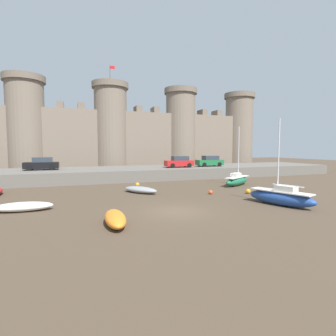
{
  "coord_description": "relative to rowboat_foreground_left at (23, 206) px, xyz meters",
  "views": [
    {
      "loc": [
        -6.48,
        -16.16,
        4.26
      ],
      "look_at": [
        1.4,
        5.49,
        2.5
      ],
      "focal_mm": 28.0,
      "sensor_mm": 36.0,
      "label": 1
    }
  ],
  "objects": [
    {
      "name": "mooring_buoy_near_shore",
      "position": [
        18.58,
        0.48,
        -0.09
      ],
      "size": [
        0.46,
        0.46,
        0.46
      ],
      "primitive_type": "sphere",
      "color": "orange",
      "rests_on": "ground"
    },
    {
      "name": "quay_road",
      "position": [
        9.73,
        16.67,
        0.41
      ],
      "size": [
        65.68,
        10.0,
        1.46
      ],
      "primitive_type": "cube",
      "color": "#666059",
      "rests_on": "ground"
    },
    {
      "name": "sailboat_foreground_right",
      "position": [
        20.75,
        5.39,
        0.29
      ],
      "size": [
        4.82,
        3.51,
        6.69
      ],
      "color": "#1E6B47",
      "rests_on": "ground"
    },
    {
      "name": "castle",
      "position": [
        9.73,
        27.79,
        6.64
      ],
      "size": [
        59.99,
        6.31,
        18.65
      ],
      "color": "#7A6B5B",
      "rests_on": "ground"
    },
    {
      "name": "rowboat_foreground_left",
      "position": [
        0.0,
        0.0,
        0.0
      ],
      "size": [
        3.83,
        1.51,
        0.61
      ],
      "color": "silver",
      "rests_on": "ground"
    },
    {
      "name": "mooring_buoy_near_channel",
      "position": [
        9.85,
        8.31,
        -0.09
      ],
      "size": [
        0.47,
        0.47,
        0.47
      ],
      "primitive_type": "sphere",
      "color": "orange",
      "rests_on": "ground"
    },
    {
      "name": "ground_plane",
      "position": [
        9.73,
        -3.56,
        -0.32
      ],
      "size": [
        160.0,
        160.0,
        0.0
      ],
      "primitive_type": "plane",
      "color": "#4C3D2D"
    },
    {
      "name": "sailboat_midflat_right",
      "position": [
        17.72,
        -4.51,
        0.32
      ],
      "size": [
        2.85,
        5.26,
        6.45
      ],
      "color": "#234793",
      "rests_on": "ground"
    },
    {
      "name": "rowboat_midflat_left",
      "position": [
        5.37,
        -5.33,
        0.05
      ],
      "size": [
        1.29,
        3.5,
        0.72
      ],
      "color": "orange",
      "rests_on": "ground"
    },
    {
      "name": "car_quay_centre_west",
      "position": [
        22.94,
        15.7,
        1.92
      ],
      "size": [
        4.15,
        1.97,
        1.62
      ],
      "color": "#1E6638",
      "rests_on": "quay_road"
    },
    {
      "name": "mooring_buoy_mid_mud",
      "position": [
        15.11,
        1.38,
        -0.13
      ],
      "size": [
        0.39,
        0.39,
        0.39
      ],
      "primitive_type": "sphere",
      "color": "#E04C1E",
      "rests_on": "ground"
    },
    {
      "name": "car_quay_east",
      "position": [
        17.75,
        15.34,
        1.92
      ],
      "size": [
        4.15,
        1.97,
        1.62
      ],
      "color": "red",
      "rests_on": "quay_road"
    },
    {
      "name": "rowboat_foreground_centre",
      "position": [
        9.21,
        4.3,
        0.0
      ],
      "size": [
        3.24,
        3.78,
        0.61
      ],
      "color": "gray",
      "rests_on": "ground"
    },
    {
      "name": "car_quay_west",
      "position": [
        -0.51,
        17.07,
        1.92
      ],
      "size": [
        4.15,
        1.97,
        1.62
      ],
      "color": "black",
      "rests_on": "quay_road"
    }
  ]
}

